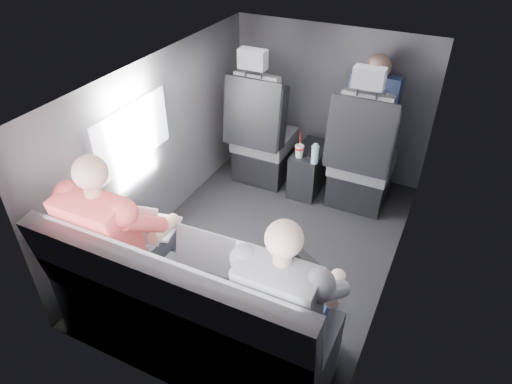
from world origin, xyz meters
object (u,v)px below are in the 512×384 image
at_px(front_seat_right, 361,163).
at_px(laptop_white, 144,225).
at_px(soda_cup, 299,151).
at_px(water_bottle, 315,154).
at_px(passenger_rear_right, 289,301).
at_px(front_seat_left, 262,141).
at_px(rear_bench, 189,318).
at_px(center_console, 310,169).
at_px(laptop_black, 300,272).
at_px(passenger_rear_left, 121,239).
at_px(laptop_silver, 214,251).
at_px(passenger_front_right, 372,111).

relative_size(front_seat_right, laptop_white, 3.46).
height_order(soda_cup, water_bottle, soda_cup).
bearing_deg(passenger_rear_right, laptop_white, 171.09).
bearing_deg(front_seat_left, front_seat_right, 0.00).
relative_size(water_bottle, passenger_rear_right, 0.15).
bearing_deg(soda_cup, rear_bench, -88.47).
distance_m(center_console, laptop_black, 1.79).
bearing_deg(passenger_rear_left, laptop_silver, 14.84).
relative_size(center_console, passenger_front_right, 0.61).
distance_m(rear_bench, soda_cup, 1.78).
height_order(center_console, passenger_rear_left, passenger_rear_left).
height_order(front_seat_right, passenger_rear_left, front_seat_right).
distance_m(rear_bench, laptop_silver, 0.40).
height_order(rear_bench, passenger_rear_left, passenger_rear_left).
relative_size(water_bottle, laptop_white, 0.48).
distance_m(center_console, laptop_silver, 1.76).
bearing_deg(soda_cup, passenger_front_right, 39.18).
xyz_separation_m(center_console, water_bottle, (0.10, -0.20, 0.28)).
bearing_deg(passenger_front_right, center_console, -152.63).
relative_size(rear_bench, passenger_rear_right, 1.35).
bearing_deg(laptop_white, center_console, 75.12).
xyz_separation_m(laptop_white, laptop_black, (0.98, 0.04, -0.00)).
relative_size(passenger_rear_right, passenger_front_right, 1.49).
xyz_separation_m(front_seat_right, laptop_white, (-0.90, -1.65, 0.23)).
relative_size(soda_cup, passenger_rear_right, 0.20).
xyz_separation_m(front_seat_left, laptop_white, (0.00, -1.65, 0.23)).
xyz_separation_m(laptop_black, passenger_rear_right, (0.02, -0.19, -0.02)).
distance_m(front_seat_left, water_bottle, 0.58).
bearing_deg(passenger_rear_left, laptop_white, 74.90).
distance_m(front_seat_left, laptop_white, 1.67).
bearing_deg(front_seat_right, passenger_front_right, 96.36).
xyz_separation_m(water_bottle, laptop_silver, (-0.06, -1.51, 0.15)).
bearing_deg(front_seat_right, front_seat_left, 180.00).
relative_size(center_console, soda_cup, 2.06).
height_order(rear_bench, water_bottle, rear_bench).
distance_m(front_seat_right, water_bottle, 0.39).
relative_size(center_console, laptop_silver, 1.36).
height_order(front_seat_right, passenger_rear_right, front_seat_right).
bearing_deg(laptop_white, water_bottle, 69.80).
distance_m(front_seat_right, center_console, 0.49).
bearing_deg(center_console, front_seat_right, -5.07).
xyz_separation_m(front_seat_left, laptop_black, (0.98, -1.61, 0.23)).
relative_size(front_seat_left, water_bottle, 7.18).
bearing_deg(center_console, rear_bench, -90.00).
bearing_deg(laptop_silver, front_seat_left, 106.46).
distance_m(soda_cup, laptop_silver, 1.55).
bearing_deg(soda_cup, front_seat_left, 162.88).
xyz_separation_m(front_seat_right, passenger_rear_left, (-0.94, -1.81, 0.23)).
relative_size(rear_bench, water_bottle, 9.09).
xyz_separation_m(center_console, passenger_front_right, (0.42, 0.22, 0.55)).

